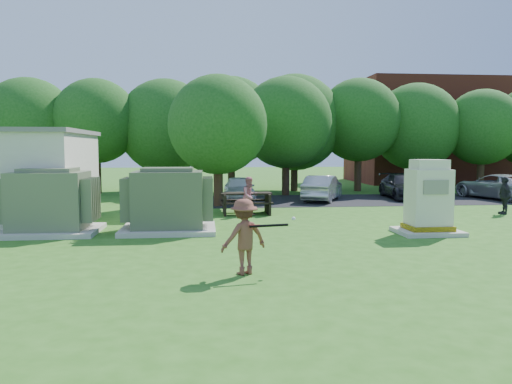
{
  "coord_description": "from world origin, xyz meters",
  "views": [
    {
      "loc": [
        -1.62,
        -11.73,
        2.68
      ],
      "look_at": [
        0.0,
        4.0,
        1.3
      ],
      "focal_mm": 35.0,
      "sensor_mm": 36.0,
      "label": 1
    }
  ],
  "objects": [
    {
      "name": "car_white",
      "position": [
        0.13,
        13.81,
        0.63
      ],
      "size": [
        1.5,
        3.72,
        1.27
      ],
      "primitive_type": "imported",
      "rotation": [
        0.0,
        0.0,
        -0.0
      ],
      "color": "white",
      "rests_on": "ground"
    },
    {
      "name": "person_walking_right",
      "position": [
        10.55,
        7.39,
        0.76
      ],
      "size": [
        0.52,
        0.94,
        1.53
      ],
      "primitive_type": "imported",
      "rotation": [
        0.0,
        0.0,
        4.55
      ],
      "color": "#232328",
      "rests_on": "ground"
    },
    {
      "name": "brick_building",
      "position": [
        18.0,
        27.0,
        4.0
      ],
      "size": [
        15.0,
        8.0,
        8.0
      ],
      "primitive_type": "cube",
      "color": "maroon",
      "rests_on": "ground"
    },
    {
      "name": "transformer_left",
      "position": [
        -6.5,
        4.5,
        0.97
      ],
      "size": [
        3.0,
        2.4,
        2.07
      ],
      "color": "beige",
      "rests_on": "ground"
    },
    {
      "name": "car_silver_a",
      "position": [
        4.39,
        13.29,
        0.65
      ],
      "size": [
        2.92,
        4.18,
        1.31
      ],
      "primitive_type": "imported",
      "rotation": [
        0.0,
        0.0,
        2.71
      ],
      "color": "#B2B3B7",
      "rests_on": "ground"
    },
    {
      "name": "person_at_picnic",
      "position": [
        0.17,
        8.08,
        0.78
      ],
      "size": [
        0.94,
        0.88,
        1.55
      ],
      "primitive_type": "imported",
      "rotation": [
        0.0,
        0.0,
        0.5
      ],
      "color": "#C36774",
      "rests_on": "ground"
    },
    {
      "name": "generator_cabinet",
      "position": [
        5.37,
        3.2,
        1.02
      ],
      "size": [
        1.92,
        1.57,
        2.34
      ],
      "color": "beige",
      "rests_on": "ground"
    },
    {
      "name": "car_dark",
      "position": [
        9.0,
        14.02,
        0.65
      ],
      "size": [
        2.24,
        4.66,
        1.31
      ],
      "primitive_type": "imported",
      "rotation": [
        0.0,
        0.0,
        -0.09
      ],
      "color": "black",
      "rests_on": "ground"
    },
    {
      "name": "car_silver_b",
      "position": [
        13.89,
        13.34,
        0.66
      ],
      "size": [
        3.36,
        5.19,
        1.33
      ],
      "primitive_type": "imported",
      "rotation": [
        0.0,
        0.0,
        3.4
      ],
      "color": "#AEAFB3",
      "rests_on": "ground"
    },
    {
      "name": "tree_row",
      "position": [
        1.75,
        18.5,
        4.15
      ],
      "size": [
        41.3,
        13.3,
        7.3
      ],
      "color": "#47301E",
      "rests_on": "ground"
    },
    {
      "name": "ground",
      "position": [
        0.0,
        0.0,
        0.0
      ],
      "size": [
        120.0,
        120.0,
        0.0
      ],
      "primitive_type": "plane",
      "color": "#2D6619",
      "rests_on": "ground"
    },
    {
      "name": "picnic_table",
      "position": [
        0.06,
        8.55,
        0.55
      ],
      "size": [
        2.06,
        1.55,
        0.88
      ],
      "color": "black",
      "rests_on": "ground"
    },
    {
      "name": "batter",
      "position": [
        -0.8,
        -1.27,
        0.81
      ],
      "size": [
        1.2,
        0.98,
        1.62
      ],
      "primitive_type": "imported",
      "rotation": [
        0.0,
        0.0,
        3.56
      ],
      "color": "brown",
      "rests_on": "ground"
    },
    {
      "name": "batting_equipment",
      "position": [
        -0.24,
        -1.35,
        1.08
      ],
      "size": [
        1.06,
        0.52,
        0.16
      ],
      "color": "black",
      "rests_on": "ground"
    },
    {
      "name": "parking_strip",
      "position": [
        7.0,
        13.5,
        0.01
      ],
      "size": [
        20.0,
        6.0,
        0.01
      ],
      "primitive_type": "cube",
      "color": "#232326",
      "rests_on": "ground"
    },
    {
      "name": "transformer_right",
      "position": [
        -2.8,
        4.5,
        0.97
      ],
      "size": [
        3.0,
        2.4,
        2.07
      ],
      "color": "beige",
      "rests_on": "ground"
    }
  ]
}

